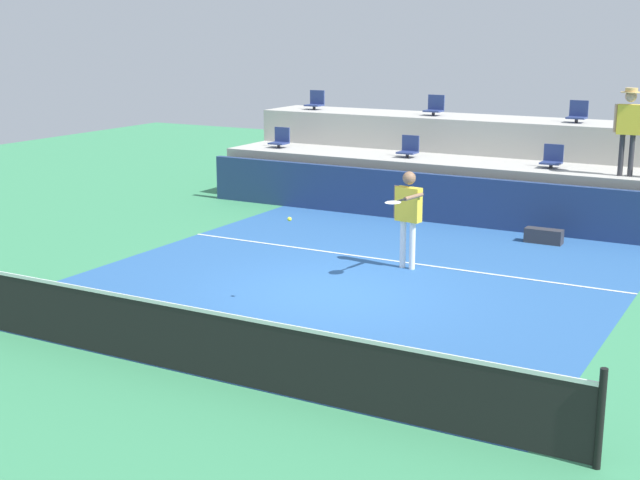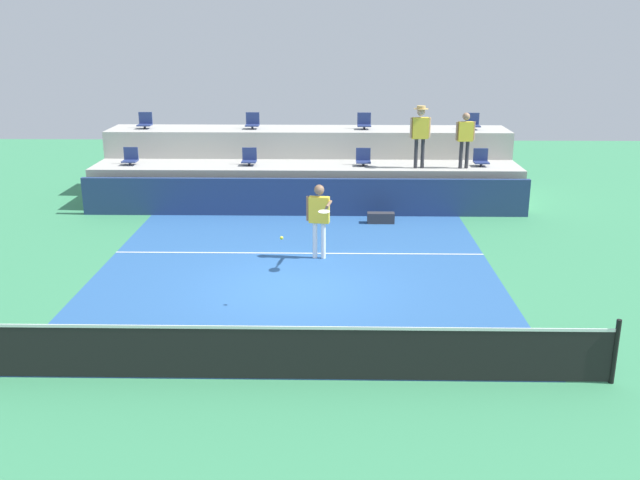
# 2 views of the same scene
# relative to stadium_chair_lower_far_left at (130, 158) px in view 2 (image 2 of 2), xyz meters

# --- Properties ---
(ground_plane) EXTENTS (40.00, 40.00, 0.00)m
(ground_plane) POSITION_rel_stadium_chair_lower_far_left_xyz_m (5.38, -7.23, -1.46)
(ground_plane) COLOR #388456
(court_inner_paint) EXTENTS (9.00, 10.00, 0.01)m
(court_inner_paint) POSITION_rel_stadium_chair_lower_far_left_xyz_m (5.38, -6.23, -1.46)
(court_inner_paint) COLOR #285693
(court_inner_paint) RESTS_ON ground_plane
(court_service_line) EXTENTS (9.00, 0.06, 0.00)m
(court_service_line) POSITION_rel_stadium_chair_lower_far_left_xyz_m (5.38, -4.83, -1.46)
(court_service_line) COLOR white
(court_service_line) RESTS_ON ground_plane
(tennis_net) EXTENTS (10.48, 0.08, 1.07)m
(tennis_net) POSITION_rel_stadium_chair_lower_far_left_xyz_m (5.38, -11.23, -0.97)
(tennis_net) COLOR black
(tennis_net) RESTS_ON ground_plane
(sponsor_backboard) EXTENTS (13.00, 0.16, 1.10)m
(sponsor_backboard) POSITION_rel_stadium_chair_lower_far_left_xyz_m (5.38, -1.23, -0.91)
(sponsor_backboard) COLOR navy
(sponsor_backboard) RESTS_ON ground_plane
(seating_tier_lower) EXTENTS (13.00, 1.80, 1.25)m
(seating_tier_lower) POSITION_rel_stadium_chair_lower_far_left_xyz_m (5.38, 0.07, -0.84)
(seating_tier_lower) COLOR #ADAAA3
(seating_tier_lower) RESTS_ON ground_plane
(seating_tier_upper) EXTENTS (13.00, 1.80, 2.10)m
(seating_tier_upper) POSITION_rel_stadium_chair_lower_far_left_xyz_m (5.38, 1.87, -0.41)
(seating_tier_upper) COLOR #ADAAA3
(seating_tier_upper) RESTS_ON ground_plane
(stadium_chair_lower_far_left) EXTENTS (0.44, 0.40, 0.52)m
(stadium_chair_lower_far_left) POSITION_rel_stadium_chair_lower_far_left_xyz_m (0.00, 0.00, 0.00)
(stadium_chair_lower_far_left) COLOR #2D2D33
(stadium_chair_lower_far_left) RESTS_ON seating_tier_lower
(stadium_chair_lower_left) EXTENTS (0.44, 0.40, 0.52)m
(stadium_chair_lower_left) POSITION_rel_stadium_chair_lower_far_left_xyz_m (3.64, 0.00, 0.00)
(stadium_chair_lower_left) COLOR #2D2D33
(stadium_chair_lower_left) RESTS_ON seating_tier_lower
(stadium_chair_lower_right) EXTENTS (0.44, 0.40, 0.52)m
(stadium_chair_lower_right) POSITION_rel_stadium_chair_lower_far_left_xyz_m (7.11, 0.00, 0.00)
(stadium_chair_lower_right) COLOR #2D2D33
(stadium_chair_lower_right) RESTS_ON seating_tier_lower
(stadium_chair_lower_far_right) EXTENTS (0.44, 0.40, 0.52)m
(stadium_chair_lower_far_right) POSITION_rel_stadium_chair_lower_far_left_xyz_m (10.68, 0.00, 0.00)
(stadium_chair_lower_far_right) COLOR #2D2D33
(stadium_chair_lower_far_right) RESTS_ON seating_tier_lower
(stadium_chair_upper_far_left) EXTENTS (0.44, 0.40, 0.52)m
(stadium_chair_upper_far_left) POSITION_rel_stadium_chair_lower_far_left_xyz_m (0.05, 1.80, 0.85)
(stadium_chair_upper_far_left) COLOR #2D2D33
(stadium_chair_upper_far_left) RESTS_ON seating_tier_upper
(stadium_chair_upper_left) EXTENTS (0.44, 0.40, 0.52)m
(stadium_chair_upper_left) POSITION_rel_stadium_chair_lower_far_left_xyz_m (3.56, 1.80, 0.85)
(stadium_chair_upper_left) COLOR #2D2D33
(stadium_chair_upper_left) RESTS_ON seating_tier_upper
(stadium_chair_upper_right) EXTENTS (0.44, 0.40, 0.52)m
(stadium_chair_upper_right) POSITION_rel_stadium_chair_lower_far_left_xyz_m (7.20, 1.80, 0.85)
(stadium_chair_upper_right) COLOR #2D2D33
(stadium_chair_upper_right) RESTS_ON seating_tier_upper
(stadium_chair_upper_far_right) EXTENTS (0.44, 0.40, 0.52)m
(stadium_chair_upper_far_right) POSITION_rel_stadium_chair_lower_far_left_xyz_m (10.71, 1.80, 0.85)
(stadium_chair_upper_far_right) COLOR #2D2D33
(stadium_chair_upper_far_right) RESTS_ON seating_tier_upper
(tennis_player) EXTENTS (0.62, 1.29, 1.80)m
(tennis_player) POSITION_rel_stadium_chair_lower_far_left_xyz_m (5.88, -5.21, -0.35)
(tennis_player) COLOR white
(tennis_player) RESTS_ON ground_plane
(spectator_with_hat) EXTENTS (0.62, 0.47, 1.84)m
(spectator_with_hat) POSITION_rel_stadium_chair_lower_far_left_xyz_m (8.76, -0.38, 0.93)
(spectator_with_hat) COLOR #2D2D33
(spectator_with_hat) RESTS_ON seating_tier_lower
(spectator_leaning_on_rail) EXTENTS (0.58, 0.25, 1.65)m
(spectator_leaning_on_rail) POSITION_rel_stadium_chair_lower_far_left_xyz_m (10.08, -0.38, 0.77)
(spectator_leaning_on_rail) COLOR #2D2D33
(spectator_leaning_on_rail) RESTS_ON seating_tier_lower
(tennis_ball) EXTENTS (0.07, 0.07, 0.07)m
(tennis_ball) POSITION_rel_stadium_chair_lower_far_left_xyz_m (5.22, -8.26, -0.03)
(tennis_ball) COLOR #CCE033
(equipment_bag) EXTENTS (0.76, 0.28, 0.30)m
(equipment_bag) POSITION_rel_stadium_chair_lower_far_left_xyz_m (7.55, -2.03, -1.31)
(equipment_bag) COLOR #333338
(equipment_bag) RESTS_ON ground_plane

